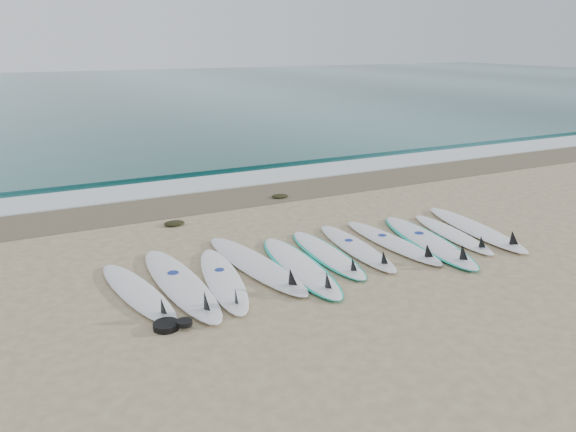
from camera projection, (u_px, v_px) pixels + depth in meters
name	position (u px, v px, depth m)	size (l,w,h in m)	color
ground	(329.00, 258.00, 9.10)	(120.00, 120.00, 0.00)	tan
ocean	(75.00, 93.00, 36.76)	(120.00, 55.00, 0.03)	#225A5A
wet_sand_band	(235.00, 197.00, 12.59)	(120.00, 1.80, 0.01)	brown
foam_band	(214.00, 183.00, 13.78)	(120.00, 1.40, 0.04)	silver
wave_crest	(195.00, 169.00, 15.05)	(120.00, 1.00, 0.10)	#225A5A
surfboard_0	(139.00, 293.00, 7.73)	(0.88, 2.45, 0.31)	white
surfboard_1	(181.00, 284.00, 7.98)	(0.71, 2.91, 0.37)	white
surfboard_2	(224.00, 280.00, 8.14)	(0.91, 2.54, 0.32)	white
surfboard_3	(257.00, 265.00, 8.65)	(0.91, 2.89, 0.36)	white
surfboard_4	(300.00, 266.00, 8.63)	(0.85, 2.72, 0.34)	white
surfboard_5	(327.00, 254.00, 9.14)	(0.70, 2.40, 0.30)	white
surfboard_6	(357.00, 248.00, 9.39)	(0.69, 2.47, 0.31)	white
surfboard_7	(394.00, 242.00, 9.64)	(0.60, 2.53, 0.32)	white
surfboard_8	(429.00, 241.00, 9.70)	(1.13, 2.92, 0.36)	white
surfboard_9	(453.00, 234.00, 10.05)	(0.79, 2.34, 0.29)	white
surfboard_10	(477.00, 229.00, 10.29)	(0.95, 2.84, 0.36)	white
seaweed_near	(174.00, 223.00, 10.69)	(0.40, 0.31, 0.08)	black
seaweed_far	(280.00, 196.00, 12.54)	(0.38, 0.30, 0.07)	black
leash_coil	(170.00, 325.00, 6.86)	(0.46, 0.36, 0.11)	black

